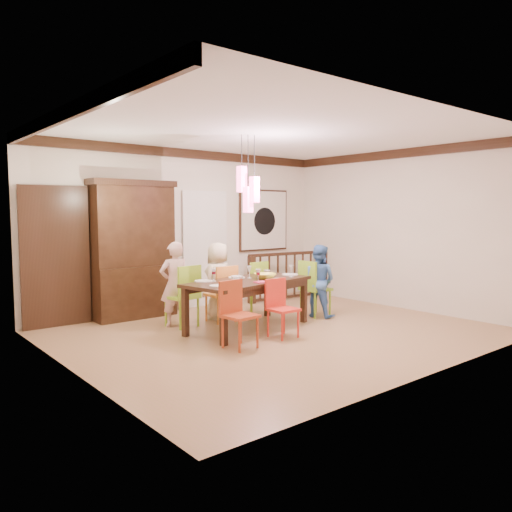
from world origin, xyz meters
TOP-DOWN VIEW (x-y plane):
  - floor at (0.00, 0.00)m, footprint 6.00×6.00m
  - ceiling at (0.00, 0.00)m, footprint 6.00×6.00m
  - wall_back at (0.00, 2.50)m, footprint 6.00×0.00m
  - wall_left at (-3.00, 0.00)m, footprint 0.00×5.00m
  - wall_right at (3.00, 0.00)m, footprint 0.00×5.00m
  - crown_molding at (0.00, 0.00)m, footprint 6.00×5.00m
  - panel_door at (-2.40, 2.45)m, footprint 1.04×0.07m
  - white_doorway at (0.35, 2.46)m, footprint 0.97×0.05m
  - painting at (1.80, 2.46)m, footprint 1.25×0.06m
  - pendant_cluster at (-0.22, 0.43)m, footprint 0.27×0.21m
  - dining_table at (-0.22, 0.43)m, footprint 2.14×1.26m
  - chair_far_left at (-0.91, 1.21)m, footprint 0.49×0.49m
  - chair_far_mid at (-0.25, 1.12)m, footprint 0.42×0.42m
  - chair_far_right at (0.48, 1.23)m, footprint 0.47×0.47m
  - chair_near_left at (-0.97, -0.34)m, footprint 0.43×0.43m
  - chair_near_mid at (-0.15, -0.28)m, footprint 0.38×0.38m
  - chair_end_right at (1.27, 0.46)m, footprint 0.45×0.45m
  - china_hutch at (-1.18, 2.30)m, footprint 1.45×0.46m
  - balustrade at (2.08, 1.95)m, footprint 2.00×0.31m
  - person_far_left at (-0.98, 1.31)m, footprint 0.52×0.39m
  - person_far_mid at (-0.14, 1.33)m, footprint 0.71×0.56m
  - person_end_right at (1.25, 0.38)m, footprint 0.63×0.71m
  - serving_bowl at (0.07, 0.39)m, footprint 0.43×0.43m
  - small_bowl at (-0.34, 0.56)m, footprint 0.22×0.22m
  - cup_left at (-0.61, 0.22)m, footprint 0.11×0.11m
  - cup_right at (0.32, 0.63)m, footprint 0.13×0.13m
  - plate_far_left at (-0.84, 0.71)m, footprint 0.26×0.26m
  - plate_far_mid at (-0.22, 0.72)m, footprint 0.26×0.26m
  - plate_far_right at (0.40, 0.72)m, footprint 0.26×0.26m
  - plate_near_left at (-0.95, 0.17)m, footprint 0.26×0.26m
  - plate_near_mid at (0.12, 0.19)m, footprint 0.26×0.26m
  - plate_end_right at (0.67, 0.47)m, footprint 0.26×0.26m
  - wine_glass_a at (-0.71, 0.63)m, footprint 0.08×0.08m
  - wine_glass_b at (-0.08, 0.58)m, footprint 0.08×0.08m
  - wine_glass_c at (-0.26, 0.15)m, footprint 0.08×0.08m
  - wine_glass_d at (0.52, 0.27)m, footprint 0.08×0.08m
  - napkin at (-0.26, 0.09)m, footprint 0.18×0.14m

SIDE VIEW (x-z plane):
  - floor at x=0.00m, z-range 0.00..0.00m
  - chair_near_mid at x=-0.15m, z-range 0.06..0.88m
  - balustrade at x=2.08m, z-range 0.02..0.98m
  - chair_near_left at x=-0.97m, z-range 0.06..0.94m
  - chair_far_mid at x=-0.25m, z-range 0.07..0.98m
  - chair_far_right at x=0.48m, z-range 0.07..1.00m
  - chair_end_right at x=1.27m, z-range 0.07..1.02m
  - chair_far_left at x=-0.91m, z-range 0.07..1.03m
  - person_end_right at x=1.25m, z-range 0.00..1.22m
  - person_far_mid at x=-0.14m, z-range 0.00..1.27m
  - person_far_left at x=-0.98m, z-range 0.00..1.31m
  - dining_table at x=-0.22m, z-range 0.29..1.04m
  - plate_far_left at x=-0.84m, z-range 0.75..0.76m
  - plate_far_mid at x=-0.22m, z-range 0.75..0.76m
  - plate_far_right at x=0.40m, z-range 0.75..0.76m
  - plate_near_left at x=-0.95m, z-range 0.75..0.76m
  - plate_near_mid at x=0.12m, z-range 0.75..0.76m
  - plate_end_right at x=0.67m, z-range 0.75..0.76m
  - napkin at x=-0.26m, z-range 0.75..0.76m
  - small_bowl at x=-0.34m, z-range 0.75..0.81m
  - serving_bowl at x=0.07m, z-range 0.75..0.83m
  - cup_left at x=-0.61m, z-range 0.75..0.84m
  - cup_right at x=0.32m, z-range 0.75..0.84m
  - wine_glass_a at x=-0.71m, z-range 0.75..0.94m
  - wine_glass_b at x=-0.08m, z-range 0.75..0.94m
  - wine_glass_c at x=-0.26m, z-range 0.75..0.94m
  - wine_glass_d at x=0.52m, z-range 0.75..0.94m
  - panel_door at x=-2.40m, z-range -0.07..2.17m
  - white_doorway at x=0.35m, z-range -0.06..2.16m
  - china_hutch at x=-1.18m, z-range 0.00..2.30m
  - wall_back at x=0.00m, z-range -1.55..4.45m
  - wall_left at x=-3.00m, z-range -1.05..3.95m
  - wall_right at x=3.00m, z-range -1.05..3.95m
  - painting at x=1.80m, z-range 0.97..2.22m
  - pendant_cluster at x=-0.22m, z-range 1.54..2.68m
  - crown_molding at x=0.00m, z-range 2.74..2.90m
  - ceiling at x=0.00m, z-range 2.90..2.90m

